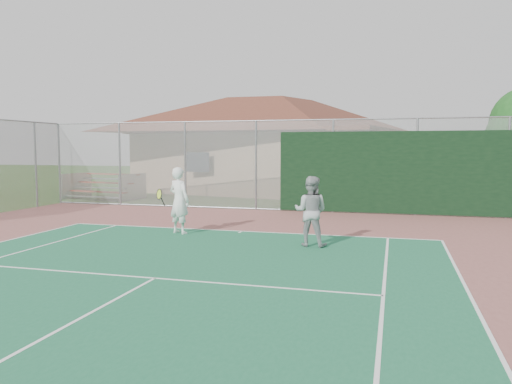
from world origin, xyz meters
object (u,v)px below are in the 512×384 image
player_white_front (179,201)px  player_grey_back (311,212)px  bleachers (104,185)px  clubhouse (271,136)px

player_white_front → player_grey_back: bearing=-170.0°
bleachers → player_grey_back: size_ratio=2.01×
clubhouse → player_grey_back: clubhouse is taller
clubhouse → bleachers: clubhouse is taller
player_grey_back → bleachers: bearing=-33.7°
clubhouse → player_white_front: size_ratio=8.48×
clubhouse → player_white_front: 14.95m
player_white_front → clubhouse: bearing=-64.7°
clubhouse → player_grey_back: size_ratio=9.23×
clubhouse → bleachers: bearing=-124.7°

